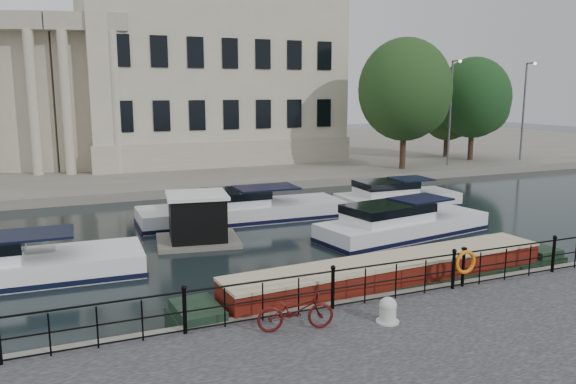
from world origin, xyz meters
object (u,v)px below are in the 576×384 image
object	(u,v)px
bicycle	(296,310)
mooring_bollard	(388,310)
narrowboat	(392,284)
life_ring_post	(465,263)
harbour_hut	(197,221)

from	to	relation	value
bicycle	mooring_bollard	world-z (taller)	bicycle
bicycle	narrowboat	xyz separation A→B (m)	(4.34, 2.33, -0.69)
life_ring_post	harbour_hut	size ratio (longest dim) A/B	0.32
harbour_hut	bicycle	bearing A→B (deg)	-82.65
mooring_bollard	life_ring_post	size ratio (longest dim) A/B	0.55
bicycle	harbour_hut	distance (m)	10.75
mooring_bollard	life_ring_post	distance (m)	3.80
mooring_bollard	narrowboat	world-z (taller)	mooring_bollard
bicycle	life_ring_post	size ratio (longest dim) A/B	1.59
narrowboat	bicycle	bearing A→B (deg)	-155.51
mooring_bollard	narrowboat	distance (m)	3.49
mooring_bollard	bicycle	bearing A→B (deg)	168.22
narrowboat	mooring_bollard	bearing A→B (deg)	-129.13
mooring_bollard	life_ring_post	bearing A→B (deg)	20.56
bicycle	harbour_hut	world-z (taller)	harbour_hut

